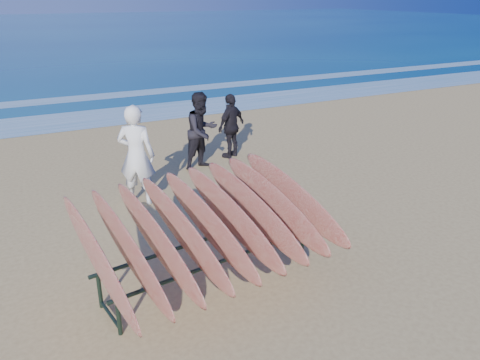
{
  "coord_description": "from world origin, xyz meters",
  "views": [
    {
      "loc": [
        -3.24,
        -5.72,
        3.87
      ],
      "look_at": [
        0.0,
        0.8,
        0.95
      ],
      "focal_mm": 35.0,
      "sensor_mm": 36.0,
      "label": 1
    }
  ],
  "objects_px": {
    "person_white": "(136,155)",
    "person_dark_a": "(202,131)",
    "surfboard_rack": "(208,224)",
    "person_dark_b": "(231,126)"
  },
  "relations": [
    {
      "from": "surfboard_rack",
      "to": "person_dark_b",
      "type": "xyz_separation_m",
      "value": [
        2.67,
        4.87,
        -0.12
      ]
    },
    {
      "from": "person_white",
      "to": "person_dark_b",
      "type": "xyz_separation_m",
      "value": [
        2.82,
        1.7,
        -0.18
      ]
    },
    {
      "from": "surfboard_rack",
      "to": "person_white",
      "type": "xyz_separation_m",
      "value": [
        -0.15,
        3.17,
        0.06
      ]
    },
    {
      "from": "person_white",
      "to": "person_dark_a",
      "type": "relative_size",
      "value": 1.08
    },
    {
      "from": "surfboard_rack",
      "to": "person_white",
      "type": "relative_size",
      "value": 1.8
    },
    {
      "from": "surfboard_rack",
      "to": "person_dark_a",
      "type": "relative_size",
      "value": 1.94
    },
    {
      "from": "person_white",
      "to": "person_dark_a",
      "type": "height_order",
      "value": "person_white"
    },
    {
      "from": "surfboard_rack",
      "to": "person_white",
      "type": "bearing_deg",
      "value": 83.93
    },
    {
      "from": "surfboard_rack",
      "to": "person_dark_a",
      "type": "distance_m",
      "value": 4.72
    },
    {
      "from": "person_dark_a",
      "to": "person_white",
      "type": "bearing_deg",
      "value": -166.94
    }
  ]
}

